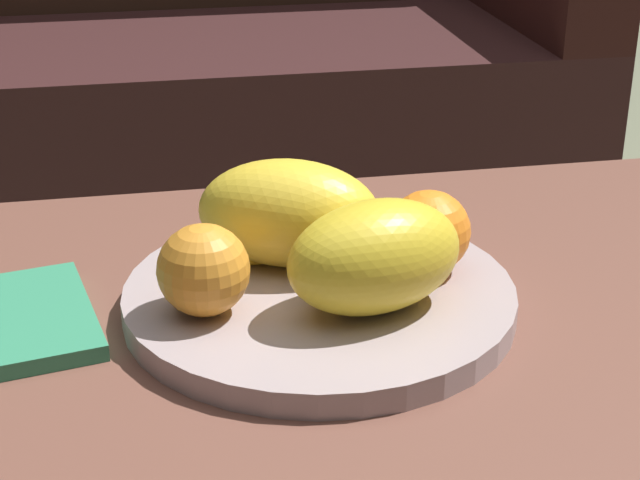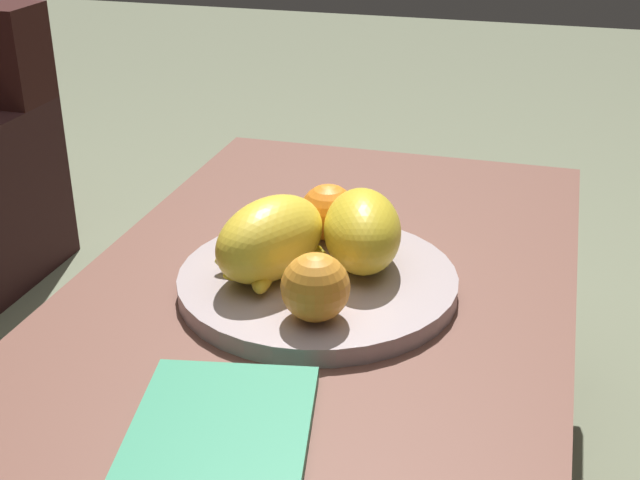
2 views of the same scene
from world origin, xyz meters
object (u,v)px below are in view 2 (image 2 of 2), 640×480
at_px(fruit_bowl, 320,282).
at_px(banana_bunch, 268,254).
at_px(coffee_table, 313,326).
at_px(melon_smaller_beside, 270,238).
at_px(orange_front, 328,212).
at_px(melon_large_front, 362,231).
at_px(orange_left, 315,287).
at_px(magazine, 218,440).

height_order(fruit_bowl, banana_bunch, banana_bunch).
bearing_deg(coffee_table, melon_smaller_beside, 84.58).
bearing_deg(orange_front, coffee_table, -173.25).
bearing_deg(fruit_bowl, melon_large_front, -49.02).
xyz_separation_m(melon_smaller_beside, orange_left, (-0.09, -0.09, -0.01)).
bearing_deg(magazine, coffee_table, -12.13).
height_order(coffee_table, melon_large_front, melon_large_front).
bearing_deg(coffee_table, melon_large_front, -37.49).
bearing_deg(magazine, fruit_bowl, -12.60).
distance_m(melon_smaller_beside, banana_bunch, 0.03).
distance_m(fruit_bowl, melon_large_front, 0.09).
bearing_deg(orange_left, melon_smaller_beside, 43.73).
distance_m(orange_left, banana_bunch, 0.13).
xyz_separation_m(coffee_table, melon_large_front, (0.07, -0.05, 0.12)).
height_order(fruit_bowl, melon_smaller_beside, melon_smaller_beside).
height_order(fruit_bowl, orange_front, orange_front).
distance_m(orange_front, banana_bunch, 0.13).
xyz_separation_m(fruit_bowl, melon_smaller_beside, (-0.02, 0.06, 0.07)).
bearing_deg(melon_large_front, magazine, 171.49).
bearing_deg(banana_bunch, magazine, -169.87).
distance_m(orange_left, magazine, 0.24).
bearing_deg(coffee_table, banana_bunch, 80.95).
relative_size(coffee_table, banana_bunch, 7.16).
bearing_deg(fruit_bowl, melon_smaller_beside, 107.33).
height_order(orange_front, orange_left, orange_left).
xyz_separation_m(coffee_table, melon_smaller_beside, (0.01, 0.06, 0.12)).
height_order(orange_front, magazine, orange_front).
relative_size(coffee_table, magazine, 4.74).
height_order(melon_large_front, orange_front, melon_large_front).
distance_m(coffee_table, fruit_bowl, 0.06).
bearing_deg(melon_smaller_beside, orange_left, -136.27).
distance_m(melon_large_front, melon_smaller_beside, 0.12).
xyz_separation_m(melon_large_front, banana_bunch, (-0.06, 0.11, -0.02)).
xyz_separation_m(fruit_bowl, magazine, (-0.34, 0.01, -0.00)).
bearing_deg(orange_front, melon_smaller_beside, 161.97).
distance_m(fruit_bowl, orange_front, 0.12).
distance_m(melon_large_front, banana_bunch, 0.13).
bearing_deg(orange_left, orange_front, 11.53).
height_order(orange_left, banana_bunch, orange_left).
relative_size(orange_left, magazine, 0.33).
height_order(coffee_table, orange_left, orange_left).
relative_size(orange_left, banana_bunch, 0.51).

